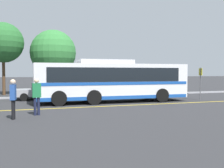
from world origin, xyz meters
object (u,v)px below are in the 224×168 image
bus_stop_sign (200,80)px  tree_0 (3,43)px  pedestrian_0 (37,94)px  parked_car_1 (43,91)px  pedestrian_1 (13,96)px  tree_2 (53,53)px  transit_bus (112,80)px

bus_stop_sign → tree_0: bearing=-122.5°
pedestrian_0 → tree_0: bearing=-84.5°
parked_car_1 → pedestrian_0: size_ratio=2.48×
pedestrian_1 → tree_2: bearing=175.8°
parked_car_1 → tree_2: tree_2 is taller
tree_2 → parked_car_1: bearing=-103.6°
pedestrian_1 → tree_0: (-1.37, 14.12, 3.92)m
transit_bus → parked_car_1: transit_bus is taller
transit_bus → bus_stop_sign: transit_bus is taller
transit_bus → tree_0: tree_0 is taller
tree_0 → tree_2: size_ratio=1.06×
pedestrian_0 → pedestrian_1: 1.38m
bus_stop_sign → tree_0: 18.15m
bus_stop_sign → pedestrian_0: bearing=-73.7°
pedestrian_0 → tree_0: size_ratio=0.27×
transit_bus → parked_car_1: 5.90m
bus_stop_sign → parked_car_1: bearing=-110.5°
transit_bus → parked_car_1: (-4.65, 3.52, -0.90)m
bus_stop_sign → tree_2: size_ratio=0.39×
transit_bus → parked_car_1: bearing=-126.2°
tree_0 → pedestrian_0: bearing=-79.5°
pedestrian_0 → tree_2: (2.27, 13.90, 3.12)m
tree_0 → tree_2: tree_0 is taller
pedestrian_1 → bus_stop_sign: (13.50, 4.28, 0.53)m
bus_stop_sign → tree_0: tree_0 is taller
bus_stop_sign → tree_0: size_ratio=0.37×
transit_bus → tree_2: bearing=-160.3°
tree_0 → bus_stop_sign: bearing=-33.5°
tree_0 → pedestrian_1: bearing=-84.5°
pedestrian_0 → bus_stop_sign: bearing=-169.6°
parked_car_1 → bus_stop_sign: (11.58, -4.54, 0.91)m
transit_bus → bus_stop_sign: (6.94, -1.02, 0.01)m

